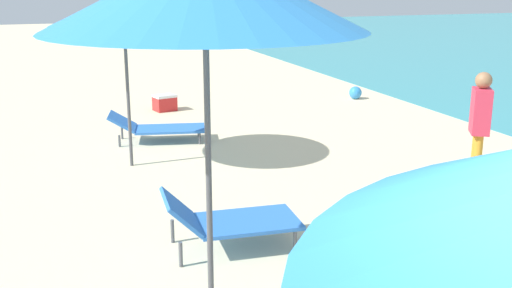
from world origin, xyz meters
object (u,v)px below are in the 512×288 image
Objects in this scene: lounger_farthest_shoreside at (156,127)px; cooler_box at (165,103)px; beach_ball at (355,93)px; umbrella_farthest at (123,9)px; person_walking_near at (480,120)px; lounger_second_shoreside at (228,219)px.

cooler_box is (0.65, 2.51, -0.09)m from lounger_farthest_shoreside.
lounger_farthest_shoreside is 5.61m from beach_ball.
umbrella_farthest is 5.12m from person_walking_near.
umbrella_farthest reaches higher than lounger_second_shoreside.
umbrella_farthest is at bearing -108.61° from cooler_box.
cooler_box is at bearing 88.26° from lounger_second_shoreside.
beach_ball is (5.22, 6.89, -0.18)m from lounger_second_shoreside.
lounger_farthest_shoreside is at bearing 63.93° from umbrella_farthest.
person_walking_near is 5.37× the size of beach_ball.
umbrella_farthest is at bearing 103.17° from lounger_second_shoreside.
lounger_farthest_shoreside is 1.09× the size of person_walking_near.
cooler_box is at bearing 71.39° from umbrella_farthest.
beach_ball is at bearing 36.48° from lounger_farthest_shoreside.
lounger_farthest_shoreside is at bearing 93.03° from lounger_second_shoreside.
person_walking_near reaches higher than beach_ball.
person_walking_near reaches higher than lounger_farthest_shoreside.
person_walking_near reaches higher than cooler_box.
umbrella_farthest is 8.84× the size of beach_ball.
umbrella_farthest is at bearing -2.00° from person_walking_near.
lounger_farthest_shoreside is 5.33m from person_walking_near.
cooler_box is (0.76, 7.10, -0.15)m from lounger_second_shoreside.
person_walking_near is (4.15, -2.67, -1.36)m from umbrella_farthest.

